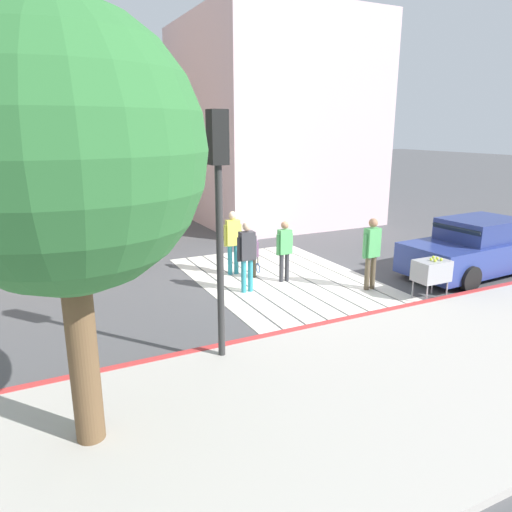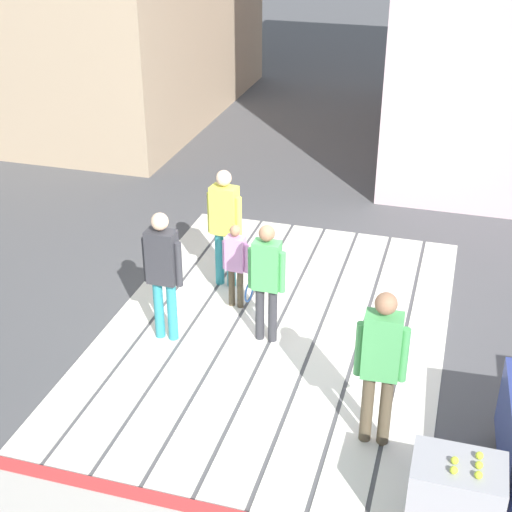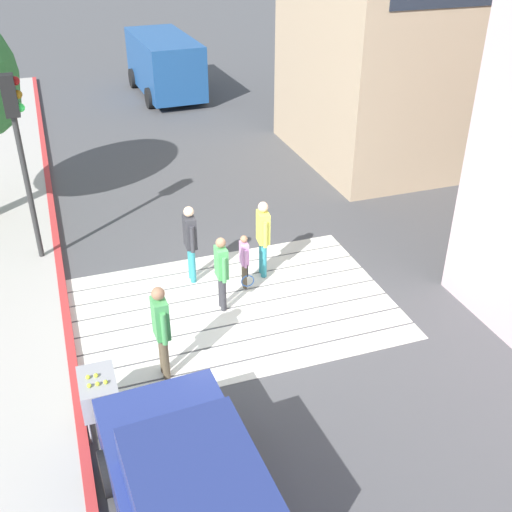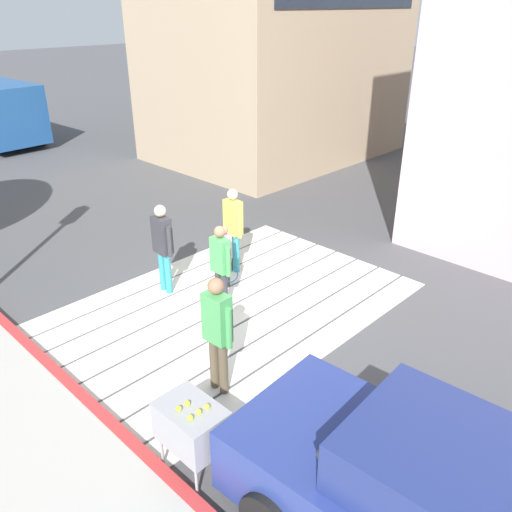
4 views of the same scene
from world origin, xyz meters
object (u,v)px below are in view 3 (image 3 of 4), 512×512
Objects in this scene: pedestrian_adult_lead at (263,234)px; pedestrian_adult_side at (161,326)px; tennis_ball_cart at (99,392)px; pedestrian_teen_behind at (190,239)px; pedestrian_adult_trailing at (222,269)px; car_parked_near_curb at (197,511)px; pedestrian_child_with_racket at (244,259)px; traffic_light_corner at (18,133)px; van_down_street at (165,64)px.

pedestrian_adult_side is at bearing -136.71° from pedestrian_adult_lead.
pedestrian_teen_behind is (2.37, 3.70, 0.34)m from tennis_ball_cart.
pedestrian_adult_lead is at bearing 38.23° from pedestrian_adult_trailing.
car_parked_near_curb is at bearing -116.48° from pedestrian_adult_lead.
pedestrian_adult_trailing is at bearing -75.53° from pedestrian_teen_behind.
pedestrian_teen_behind is 1.22m from pedestrian_child_with_racket.
traffic_light_corner is at bearing 96.85° from tennis_ball_cart.
car_parked_near_curb is 2.48× the size of pedestrian_teen_behind.
pedestrian_child_with_racket is at bearing 42.43° from tennis_ball_cart.
pedestrian_child_with_racket is at bearing 66.55° from car_parked_near_curb.
pedestrian_child_with_racket is at bearing -147.55° from pedestrian_adult_lead.
pedestrian_adult_trailing reaches higher than car_parked_near_curb.
pedestrian_adult_side reaches higher than pedestrian_teen_behind.
tennis_ball_cart is (-0.90, 2.59, -0.04)m from car_parked_near_curb.
pedestrian_adult_side is (-3.65, -17.25, -0.21)m from van_down_street.
tennis_ball_cart is 5.18m from pedestrian_adult_lead.
pedestrian_child_with_racket is at bearing 45.48° from pedestrian_adult_side.
van_down_street is 15.79m from pedestrian_adult_trailing.
traffic_light_corner is at bearing 136.53° from pedestrian_adult_trailing.
pedestrian_adult_side is 3.10m from pedestrian_teen_behind.
pedestrian_adult_lead is (3.89, 3.41, 0.34)m from tennis_ball_cart.
traffic_light_corner is 2.39× the size of pedestrian_teen_behind.
traffic_light_corner is 2.39× the size of pedestrian_adult_lead.
pedestrian_adult_side reaches higher than tennis_ball_cart.
pedestrian_adult_trailing is at bearing 42.47° from tennis_ball_cart.
pedestrian_teen_behind is at bearing 147.27° from pedestrian_child_with_racket.
van_down_street is 18.74m from tennis_ball_cart.
van_down_street reaches higher than pedestrian_adult_side.
traffic_light_corner is at bearing 147.34° from pedestrian_child_with_racket.
traffic_light_corner is at bearing 153.80° from pedestrian_adult_lead.
traffic_light_corner is 3.40× the size of pedestrian_child_with_racket.
pedestrian_adult_lead is (4.57, -2.25, -2.00)m from traffic_light_corner.
traffic_light_corner reaches higher than pedestrian_adult_side.
pedestrian_teen_behind is at bearing -99.69° from van_down_street.
traffic_light_corner reaches higher than car_parked_near_curb.
pedestrian_adult_lead reaches higher than pedestrian_teen_behind.
car_parked_near_curb is at bearing -70.80° from tennis_ball_cart.
car_parked_near_curb is 2.41× the size of pedestrian_adult_side.
tennis_ball_cart is 3.65m from pedestrian_adult_trailing.
pedestrian_child_with_racket is at bearing -32.66° from traffic_light_corner.
car_parked_near_curb is 3.46m from pedestrian_adult_side.
tennis_ball_cart is at bearing -104.93° from van_down_street.
van_down_street is 2.89× the size of pedestrian_adult_side.
van_down_street is 3.24× the size of pedestrian_adult_trailing.
pedestrian_adult_trailing reaches higher than tennis_ball_cart.
pedestrian_adult_side is 3.14m from pedestrian_child_with_racket.
pedestrian_adult_lead is 1.00× the size of pedestrian_teen_behind.
traffic_light_corner reaches higher than pedestrian_teen_behind.
traffic_light_corner is 6.16m from tennis_ball_cart.
car_parked_near_curb is at bearing -113.45° from pedestrian_child_with_racket.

